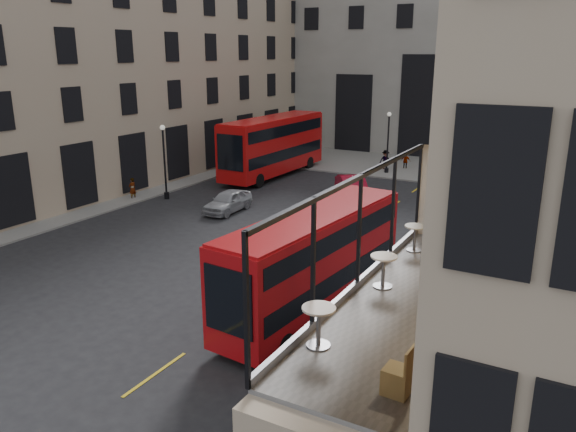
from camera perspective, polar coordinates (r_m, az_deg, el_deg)
The scene contains 30 objects.
ground at distance 18.66m, azimuth -8.54°, elevation -17.20°, with size 140.00×140.00×0.00m, color black.
host_frontage at distance 14.92m, azimuth 12.27°, elevation -16.55°, with size 3.00×11.00×4.50m, color tan.
cafe_floor at distance 13.82m, azimuth 12.85°, elevation -8.50°, with size 3.00×10.00×0.10m, color slate.
building_left at distance 48.82m, azimuth -20.71°, elevation 16.70°, with size 14.60×50.60×22.00m.
gateway at distance 61.93m, azimuth 15.76°, elevation 14.99°, with size 35.00×10.60×18.00m.
pavement_far at distance 53.55m, azimuth 11.38°, elevation 5.08°, with size 40.00×12.00×0.12m, color slate.
pavement_left at distance 41.18m, azimuth -22.97°, elevation 0.71°, with size 8.00×48.00×0.12m, color slate.
traffic_light_near at distance 27.58m, azimuth 4.78°, elevation -0.19°, with size 0.16×0.20×3.80m.
traffic_light_far at distance 47.82m, azimuth -2.65°, elevation 6.93°, with size 0.16×0.20×3.80m.
street_lamp_a at distance 41.07m, azimuth -12.40°, elevation 4.96°, with size 0.36×0.36×5.33m.
street_lamp_b at distance 49.40m, azimuth 10.09°, elevation 6.97°, with size 0.36×0.36×5.33m.
bus_near at distance 22.45m, azimuth 2.67°, elevation -4.26°, with size 3.36×10.69×4.20m.
bus_far at distance 47.79m, azimuth -1.48°, elevation 7.39°, with size 3.11×12.54×4.98m.
car_a at distance 37.42m, azimuth -6.13°, elevation 1.50°, with size 1.69×4.20×1.43m, color #94959B.
car_b at distance 40.81m, azimuth 6.57°, elevation 2.88°, with size 1.71×4.90×1.61m, color maroon.
car_c at distance 47.03m, azimuth -2.90°, elevation 4.65°, with size 2.01×4.94×1.43m, color black.
bicycle at distance 31.87m, azimuth 8.96°, elevation -1.64°, with size 0.68×1.96×1.03m, color gray.
cyclist at distance 28.15m, azimuth 5.27°, elevation -3.01°, with size 0.69×0.46×1.90m, color #DEF219.
pedestrian_a at distance 56.18m, azimuth -2.26°, elevation 6.84°, with size 0.93×0.73×1.92m, color gray.
pedestrian_b at distance 51.09m, azimuth 9.88°, elevation 5.60°, with size 1.18×0.68×1.82m, color gray.
pedestrian_c at distance 51.81m, azimuth 11.86°, elevation 5.47°, with size 0.90×0.37×1.53m, color gray.
pedestrian_d at distance 51.70m, azimuth 25.76°, elevation 4.29°, with size 0.86×0.56×1.76m, color gray.
pedestrian_e at distance 41.81m, azimuth -15.53°, elevation 2.69°, with size 0.58×0.38×1.58m, color gray.
cafe_table_near at distance 11.28m, azimuth 3.14°, elevation -10.55°, with size 0.68×0.68×0.85m.
cafe_table_mid at distance 14.15m, azimuth 9.68°, elevation -5.06°, with size 0.66×0.66×0.83m.
cafe_table_far at distance 16.88m, azimuth 12.77°, elevation -1.81°, with size 0.62×0.62×0.78m.
cafe_chair_a at distance 10.18m, azimuth 11.10°, elevation -15.94°, with size 0.47×0.47×0.91m.
cafe_chair_b at distance 13.23m, azimuth 17.31°, elevation -8.65°, with size 0.40×0.40×0.78m.
cafe_chair_c at distance 14.50m, azimuth 18.33°, elevation -6.42°, with size 0.46×0.46×0.84m.
cafe_chair_d at distance 16.70m, azimuth 20.13°, elevation -3.62°, with size 0.46×0.46×0.79m.
Camera 1 is at (9.76, -12.15, 10.27)m, focal length 35.00 mm.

